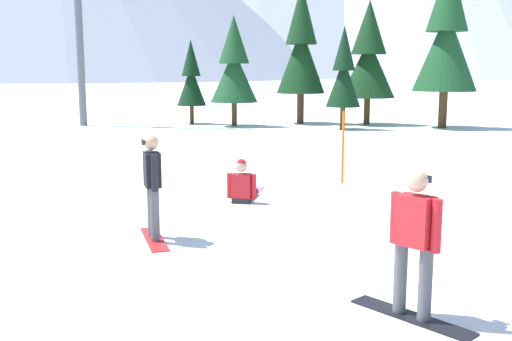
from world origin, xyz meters
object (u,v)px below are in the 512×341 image
at_px(trail_marker_pole, 343,148).
at_px(pine_tree_leaning, 368,57).
at_px(pine_tree_tall, 344,73).
at_px(pine_tree_slender, 191,78).
at_px(snowboarder_foreground, 414,241).
at_px(snowboarder_background, 244,186).
at_px(pine_tree_short, 447,36).
at_px(snowboarder_midground, 153,185).
at_px(ski_lift_tower, 78,0).
at_px(pine_tree_broad, 234,66).
at_px(pine_tree_young, 301,48).

distance_m(trail_marker_pole, pine_tree_leaning, 16.30).
xyz_separation_m(pine_tree_tall, pine_tree_slender, (-7.41, 2.26, -0.27)).
xyz_separation_m(snowboarder_foreground, snowboarder_background, (-2.45, 5.92, -0.57)).
bearing_deg(pine_tree_short, snowboarder_midground, -114.50).
height_order(pine_tree_leaning, ski_lift_tower, ski_lift_tower).
xyz_separation_m(snowboarder_foreground, pine_tree_broad, (-4.51, 22.71, 1.99)).
height_order(snowboarder_midground, snowboarder_background, snowboarder_midground).
xyz_separation_m(pine_tree_short, pine_tree_tall, (-4.73, -1.04, -1.70)).
xyz_separation_m(pine_tree_broad, ski_lift_tower, (-7.40, -0.28, 3.11)).
height_order(snowboarder_foreground, snowboarder_midground, snowboarder_midground).
height_order(snowboarder_midground, pine_tree_broad, pine_tree_broad).
bearing_deg(pine_tree_broad, trail_marker_pole, -73.71).
height_order(pine_tree_short, pine_tree_tall, pine_tree_short).
bearing_deg(ski_lift_tower, pine_tree_broad, 2.20).
distance_m(trail_marker_pole, pine_tree_slender, 17.04).
xyz_separation_m(snowboarder_background, pine_tree_tall, (3.07, 15.61, 2.24)).
relative_size(snowboarder_midground, pine_tree_young, 0.25).
bearing_deg(snowboarder_foreground, snowboarder_background, 112.50).
bearing_deg(snowboarder_midground, snowboarder_background, 68.89).
height_order(pine_tree_young, pine_tree_tall, pine_tree_young).
distance_m(pine_tree_broad, pine_tree_young, 3.73).
distance_m(snowboarder_background, pine_tree_slender, 18.49).
xyz_separation_m(snowboarder_midground, pine_tree_short, (8.98, 19.69, 3.34)).
bearing_deg(trail_marker_pole, pine_tree_short, 68.83).
distance_m(snowboarder_background, pine_tree_short, 18.80).
bearing_deg(pine_tree_leaning, trail_marker_pole, -97.96).
height_order(pine_tree_tall, pine_tree_leaning, pine_tree_leaning).
height_order(pine_tree_slender, ski_lift_tower, ski_lift_tower).
bearing_deg(snowboarder_foreground, pine_tree_tall, 88.34).
height_order(pine_tree_short, pine_tree_young, pine_tree_short).
relative_size(pine_tree_short, pine_tree_slender, 1.86).
bearing_deg(pine_tree_young, pine_tree_slender, -173.39).
relative_size(pine_tree_short, ski_lift_tower, 0.75).
distance_m(pine_tree_young, ski_lift_tower, 11.00).
bearing_deg(snowboarder_midground, pine_tree_tall, 77.17).
distance_m(snowboarder_foreground, pine_tree_short, 23.43).
relative_size(snowboarder_background, pine_tree_leaning, 0.30).
xyz_separation_m(snowboarder_background, pine_tree_broad, (-2.06, 16.80, 2.56)).
xyz_separation_m(trail_marker_pole, pine_tree_leaning, (2.23, 15.97, 2.44)).
xyz_separation_m(snowboarder_midground, ski_lift_tower, (-8.29, 19.56, 5.07)).
xyz_separation_m(snowboarder_foreground, pine_tree_slender, (-6.79, 23.79, 1.40)).
bearing_deg(snowboarder_foreground, pine_tree_broad, 101.24).
bearing_deg(pine_tree_tall, ski_lift_tower, 175.90).
xyz_separation_m(snowboarder_foreground, pine_tree_young, (-1.32, 24.42, 2.90)).
xyz_separation_m(trail_marker_pole, pine_tree_slender, (-6.54, 15.67, 1.41)).
bearing_deg(pine_tree_broad, snowboarder_foreground, -78.76).
relative_size(pine_tree_short, pine_tree_tall, 1.67).
xyz_separation_m(trail_marker_pole, ski_lift_tower, (-11.67, 14.31, 5.11)).
relative_size(trail_marker_pole, pine_tree_short, 0.22).
bearing_deg(snowboarder_midground, trail_marker_pole, 57.20).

